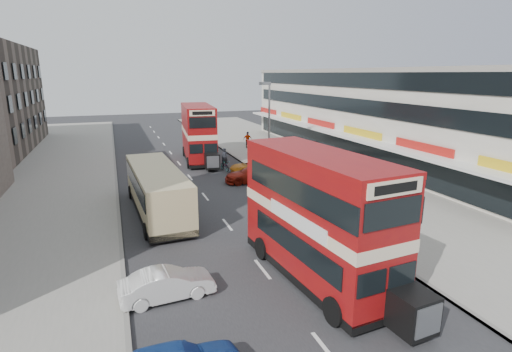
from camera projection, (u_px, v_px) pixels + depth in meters
name	position (u px, v px, depth m)	size (l,w,h in m)	color
ground	(279.00, 291.00, 16.80)	(160.00, 160.00, 0.00)	#28282B
road_surface	(190.00, 177.00, 35.04)	(12.00, 90.00, 0.01)	#28282B
pavement_right	(313.00, 166.00, 38.93)	(12.00, 90.00, 0.15)	gray
pavement_left	(36.00, 190.00, 31.11)	(12.00, 90.00, 0.15)	gray
kerb_left	(116.00, 183.00, 33.03)	(0.20, 90.00, 0.16)	gray
kerb_right	(256.00, 171.00, 37.01)	(0.20, 90.00, 0.16)	gray
commercial_row	(373.00, 114.00, 42.20)	(9.90, 46.20, 9.30)	beige
street_lamp	(268.00, 122.00, 34.15)	(1.00, 0.20, 8.12)	slate
bus_main	(318.00, 217.00, 17.12)	(3.62, 9.99, 5.46)	black
bus_second	(198.00, 133.00, 40.96)	(3.63, 10.24, 5.52)	black
coach	(157.00, 189.00, 25.63)	(3.23, 10.66, 2.79)	black
car_left_front	(167.00, 284.00, 16.08)	(1.31, 3.76, 1.24)	white
car_right_a	(254.00, 174.00, 33.38)	(1.96, 4.82, 1.40)	maroon
car_right_b	(250.00, 166.00, 36.84)	(1.78, 3.85, 1.07)	orange
pedestrian_near	(308.00, 171.00, 32.94)	(0.67, 0.45, 1.81)	gray
pedestrian_far	(247.00, 140.00, 48.02)	(1.12, 0.47, 1.92)	gray
cyclist	(225.00, 163.00, 37.36)	(0.85, 1.84, 2.12)	gray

